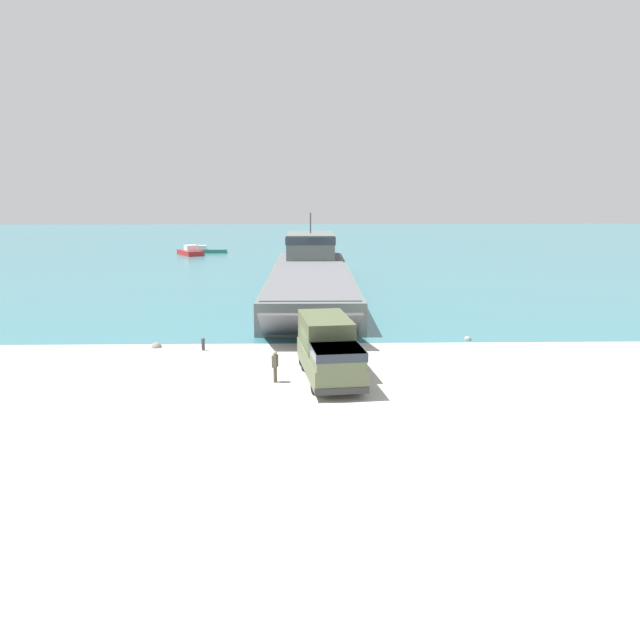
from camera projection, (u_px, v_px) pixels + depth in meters
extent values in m
plane|color=#B7B5AD|center=(317.00, 374.00, 34.25)|extent=(240.00, 240.00, 0.00)
cube|color=#336B75|center=(308.00, 243.00, 129.49)|extent=(240.00, 180.00, 0.01)
cube|color=#56605B|center=(311.00, 282.00, 61.75)|extent=(8.13, 38.90, 2.38)
cube|color=#56565B|center=(311.00, 270.00, 61.51)|extent=(7.50, 37.34, 0.08)
cube|color=#56605B|center=(311.00, 245.00, 74.46)|extent=(5.55, 10.92, 2.88)
cube|color=#28333D|center=(311.00, 238.00, 74.29)|extent=(5.70, 11.03, 0.86)
cylinder|color=#3F3F42|center=(310.00, 223.00, 73.94)|extent=(0.16, 0.16, 2.40)
cube|color=#56565B|center=(311.00, 324.00, 40.79)|extent=(6.65, 4.00, 2.23)
cube|color=#566042|center=(329.00, 362.00, 33.14)|extent=(3.49, 8.03, 1.10)
cube|color=#566042|center=(337.00, 356.00, 30.46)|extent=(2.72, 2.91, 0.85)
cube|color=#28333D|center=(337.00, 352.00, 30.42)|extent=(2.80, 2.95, 0.43)
cube|color=#495236|center=(325.00, 331.00, 34.15)|extent=(3.05, 5.19, 1.66)
cube|color=#2D2D2D|center=(342.00, 391.00, 29.52)|extent=(2.64, 0.55, 0.32)
cylinder|color=black|center=(358.00, 380.00, 31.02)|extent=(0.49, 1.16, 1.12)
cylinder|color=black|center=(315.00, 382.00, 30.72)|extent=(0.49, 1.16, 1.12)
cylinder|color=black|center=(343.00, 359.00, 35.17)|extent=(0.49, 1.16, 1.12)
cylinder|color=black|center=(305.00, 360.00, 34.86)|extent=(0.49, 1.16, 1.12)
cylinder|color=black|center=(339.00, 354.00, 36.24)|extent=(0.49, 1.16, 1.12)
cylinder|color=black|center=(302.00, 355.00, 35.93)|extent=(0.49, 1.16, 1.12)
cylinder|color=#4C4738|center=(275.00, 375.00, 32.52)|extent=(0.14, 0.14, 0.82)
cylinder|color=#4C4738|center=(276.00, 374.00, 32.69)|extent=(0.14, 0.14, 0.82)
cube|color=#4C4738|center=(275.00, 361.00, 32.46)|extent=(0.34, 0.49, 0.65)
sphere|color=tan|center=(275.00, 353.00, 32.38)|extent=(0.22, 0.22, 0.22)
cube|color=#2D7060|center=(203.00, 251.00, 106.96)|extent=(8.25, 2.37, 0.62)
cube|color=silver|center=(199.00, 247.00, 106.79)|extent=(2.51, 1.51, 0.68)
cube|color=#B22323|center=(190.00, 253.00, 103.11)|extent=(5.26, 6.46, 0.80)
cube|color=silver|center=(191.00, 248.00, 102.57)|extent=(2.51, 2.47, 0.88)
cylinder|color=#333338|center=(203.00, 346.00, 39.38)|extent=(0.22, 0.22, 0.61)
sphere|color=#333338|center=(203.00, 340.00, 39.31)|extent=(0.25, 0.25, 0.25)
sphere|color=gray|center=(156.00, 347.00, 40.16)|extent=(0.68, 0.68, 0.68)
sphere|color=gray|center=(467.00, 340.00, 42.26)|extent=(0.52, 0.52, 0.52)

